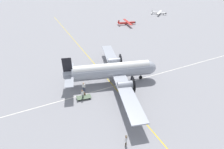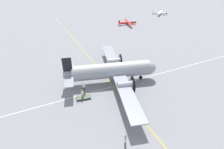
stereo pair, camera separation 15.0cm
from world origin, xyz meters
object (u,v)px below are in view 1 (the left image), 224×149
at_px(ramp_agent, 82,93).
at_px(light_aircraft_taxiing, 159,13).
at_px(light_aircraft_distant, 127,23).
at_px(passenger_boarding, 84,86).
at_px(crew_foreground, 126,140).
at_px(suitcase_near_door, 85,94).
at_px(baggage_cart, 84,97).
at_px(airliner_main, 114,70).

height_order(ramp_agent, light_aircraft_taxiing, light_aircraft_taxiing).
bearing_deg(light_aircraft_distant, passenger_boarding, -116.91).
xyz_separation_m(crew_foreground, suitcase_near_door, (-11.53, -1.41, -0.77)).
bearing_deg(suitcase_near_door, baggage_cart, -31.19).
distance_m(ramp_agent, baggage_cart, 0.81).
bearing_deg(ramp_agent, passenger_boarding, 30.32).
relative_size(ramp_agent, baggage_cart, 0.71).
relative_size(airliner_main, light_aircraft_distant, 2.68).
bearing_deg(ramp_agent, light_aircraft_distant, 14.60).
relative_size(suitcase_near_door, baggage_cart, 0.25).
bearing_deg(light_aircraft_distant, ramp_agent, -116.20).
bearing_deg(crew_foreground, light_aircraft_distant, -157.55).
bearing_deg(crew_foreground, airliner_main, -148.08).
height_order(baggage_cart, light_aircraft_distant, light_aircraft_distant).
relative_size(suitcase_near_door, light_aircraft_taxiing, 0.08).
height_order(airliner_main, crew_foreground, airliner_main).
bearing_deg(ramp_agent, suitcase_near_door, 12.08).
bearing_deg(crew_foreground, passenger_boarding, -122.50).
distance_m(ramp_agent, suitcase_near_door, 1.08).
distance_m(passenger_boarding, baggage_cart, 2.22).
xyz_separation_m(baggage_cart, light_aircraft_taxiing, (-45.73, 52.28, 0.52)).
height_order(baggage_cart, light_aircraft_taxiing, light_aircraft_taxiing).
xyz_separation_m(airliner_main, light_aircraft_distant, (-34.13, 22.55, -1.70)).
bearing_deg(crew_foreground, baggage_cart, -118.11).
bearing_deg(light_aircraft_distant, airliner_main, -110.69).
bearing_deg(suitcase_near_door, airliner_main, 105.34).
distance_m(crew_foreground, suitcase_near_door, 11.64).
distance_m(airliner_main, baggage_cart, 7.54).
xyz_separation_m(passenger_boarding, light_aircraft_distant, (-34.57, 28.67, -0.30)).
relative_size(crew_foreground, passenger_boarding, 0.94).
distance_m(airliner_main, light_aircraft_distant, 40.94).
distance_m(suitcase_near_door, light_aircraft_distant, 46.14).
xyz_separation_m(airliner_main, suitcase_near_door, (1.77, -6.44, -2.21)).
xyz_separation_m(suitcase_near_door, light_aircraft_taxiing, (-45.12, 51.91, 0.51)).
xyz_separation_m(airliner_main, crew_foreground, (13.30, -5.02, -1.43)).
relative_size(crew_foreground, suitcase_near_door, 2.74).
bearing_deg(light_aircraft_taxiing, light_aircraft_distant, -110.21).
relative_size(passenger_boarding, light_aircraft_distant, 0.19).
distance_m(crew_foreground, ramp_agent, 11.13).
bearing_deg(passenger_boarding, ramp_agent, -73.21).
distance_m(passenger_boarding, light_aircraft_distant, 44.91).
bearing_deg(ramp_agent, light_aircraft_taxiing, 4.64).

